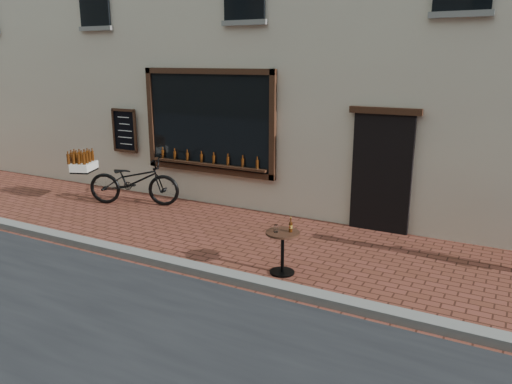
% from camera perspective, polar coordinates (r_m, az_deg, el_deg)
% --- Properties ---
extents(ground, '(90.00, 90.00, 0.00)m').
position_cam_1_polar(ground, '(7.60, -7.61, -9.66)').
color(ground, brown).
rests_on(ground, ground).
extents(kerb, '(90.00, 0.25, 0.12)m').
position_cam_1_polar(kerb, '(7.72, -6.75, -8.73)').
color(kerb, slate).
rests_on(kerb, ground).
extents(cargo_bicycle, '(2.44, 1.47, 1.16)m').
position_cam_1_polar(cargo_bicycle, '(11.40, -13.99, 1.31)').
color(cargo_bicycle, black).
rests_on(cargo_bicycle, ground).
extents(bistro_table, '(0.52, 0.52, 0.89)m').
position_cam_1_polar(bistro_table, '(7.52, 3.08, -5.92)').
color(bistro_table, black).
rests_on(bistro_table, ground).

